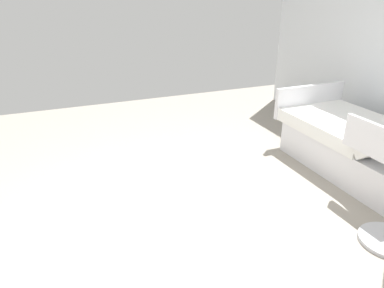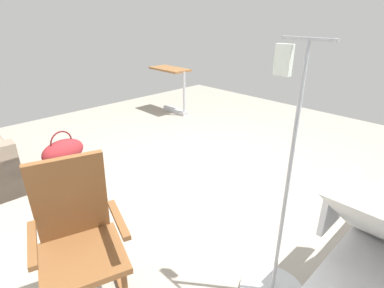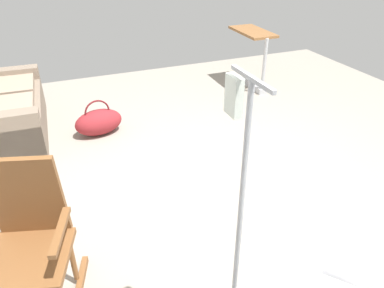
# 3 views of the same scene
# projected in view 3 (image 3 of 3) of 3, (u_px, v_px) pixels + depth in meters

# --- Properties ---
(ground_plane) EXTENTS (7.07, 7.07, 0.00)m
(ground_plane) POSITION_uv_depth(u_px,v_px,m) (235.00, 184.00, 3.58)
(ground_plane) COLOR gray
(couch) EXTENTS (1.63, 0.91, 0.85)m
(couch) POSITION_uv_depth(u_px,v_px,m) (0.00, 114.00, 4.22)
(couch) COLOR #7D6C5C
(couch) RESTS_ON ground
(rocking_chair) EXTENTS (0.87, 0.68, 1.05)m
(rocking_chair) POSITION_uv_depth(u_px,v_px,m) (29.00, 243.00, 2.21)
(rocking_chair) COLOR brown
(rocking_chair) RESTS_ON ground
(overbed_table) EXTENTS (0.84, 0.41, 0.84)m
(overbed_table) POSITION_uv_depth(u_px,v_px,m) (254.00, 52.00, 5.52)
(overbed_table) COLOR #B2B5BA
(overbed_table) RESTS_ON ground
(duffel_bag) EXTENTS (0.40, 0.60, 0.43)m
(duffel_bag) POSITION_uv_depth(u_px,v_px,m) (99.00, 122.00, 4.38)
(duffel_bag) COLOR maroon
(duffel_bag) RESTS_ON ground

